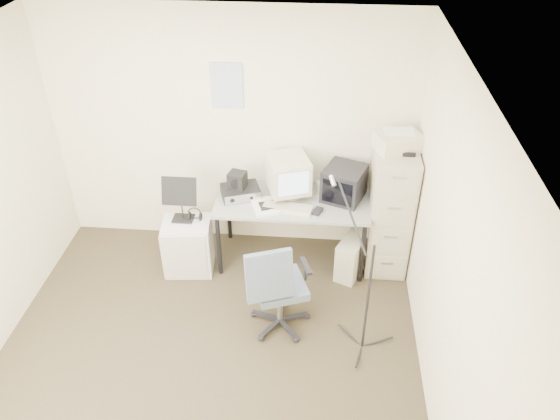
# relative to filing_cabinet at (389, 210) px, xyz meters

# --- Properties ---
(floor) EXTENTS (3.60, 3.60, 0.01)m
(floor) POSITION_rel_filing_cabinet_xyz_m (-1.58, -1.48, -0.66)
(floor) COLOR #44392A
(floor) RESTS_ON ground
(ceiling) EXTENTS (3.60, 3.60, 0.01)m
(ceiling) POSITION_rel_filing_cabinet_xyz_m (-1.58, -1.48, 1.85)
(ceiling) COLOR white
(ceiling) RESTS_ON ground
(wall_back) EXTENTS (3.60, 0.02, 2.50)m
(wall_back) POSITION_rel_filing_cabinet_xyz_m (-1.58, 0.32, 0.60)
(wall_back) COLOR #F9F2C0
(wall_back) RESTS_ON ground
(wall_right) EXTENTS (0.02, 3.60, 2.50)m
(wall_right) POSITION_rel_filing_cabinet_xyz_m (0.22, -1.48, 0.60)
(wall_right) COLOR #F9F2C0
(wall_right) RESTS_ON ground
(wall_calendar) EXTENTS (0.30, 0.02, 0.44)m
(wall_calendar) POSITION_rel_filing_cabinet_xyz_m (-1.60, 0.31, 1.10)
(wall_calendar) COLOR white
(wall_calendar) RESTS_ON wall_back
(filing_cabinet) EXTENTS (0.40, 0.60, 1.30)m
(filing_cabinet) POSITION_rel_filing_cabinet_xyz_m (0.00, 0.00, 0.00)
(filing_cabinet) COLOR beige
(filing_cabinet) RESTS_ON floor
(printer) EXTENTS (0.48, 0.41, 0.15)m
(printer) POSITION_rel_filing_cabinet_xyz_m (0.00, 0.03, 0.73)
(printer) COLOR beige
(printer) RESTS_ON filing_cabinet
(desk) EXTENTS (1.50, 0.70, 0.73)m
(desk) POSITION_rel_filing_cabinet_xyz_m (-0.95, -0.03, -0.29)
(desk) COLOR gray
(desk) RESTS_ON floor
(crt_monitor) EXTENTS (0.48, 0.49, 0.41)m
(crt_monitor) POSITION_rel_filing_cabinet_xyz_m (-1.00, 0.05, 0.29)
(crt_monitor) COLOR beige
(crt_monitor) RESTS_ON desk
(crt_tv) EXTENTS (0.47, 0.48, 0.33)m
(crt_tv) POSITION_rel_filing_cabinet_xyz_m (-0.46, 0.06, 0.24)
(crt_tv) COLOR black
(crt_tv) RESTS_ON desk
(desk_speaker) EXTENTS (0.10, 0.10, 0.16)m
(desk_speaker) POSITION_rel_filing_cabinet_xyz_m (-0.67, 0.06, 0.16)
(desk_speaker) COLOR beige
(desk_speaker) RESTS_ON desk
(keyboard) EXTENTS (0.51, 0.25, 0.03)m
(keyboard) POSITION_rel_filing_cabinet_xyz_m (-1.00, -0.19, 0.09)
(keyboard) COLOR beige
(keyboard) RESTS_ON desk
(mouse) EXTENTS (0.11, 0.13, 0.03)m
(mouse) POSITION_rel_filing_cabinet_xyz_m (-0.70, -0.23, 0.10)
(mouse) COLOR black
(mouse) RESTS_ON desk
(radio_receiver) EXTENTS (0.43, 0.37, 0.10)m
(radio_receiver) POSITION_rel_filing_cabinet_xyz_m (-1.46, -0.01, 0.13)
(radio_receiver) COLOR black
(radio_receiver) RESTS_ON desk
(radio_speaker) EXTENTS (0.19, 0.19, 0.16)m
(radio_speaker) POSITION_rel_filing_cabinet_xyz_m (-1.49, -0.00, 0.26)
(radio_speaker) COLOR black
(radio_speaker) RESTS_ON radio_receiver
(papers) EXTENTS (0.32, 0.37, 0.02)m
(papers) POSITION_rel_filing_cabinet_xyz_m (-1.20, -0.18, 0.09)
(papers) COLOR white
(papers) RESTS_ON desk
(pc_tower) EXTENTS (0.37, 0.49, 0.42)m
(pc_tower) POSITION_rel_filing_cabinet_xyz_m (-0.33, -0.20, -0.44)
(pc_tower) COLOR beige
(pc_tower) RESTS_ON floor
(office_chair) EXTENTS (0.71, 0.71, 0.96)m
(office_chair) POSITION_rel_filing_cabinet_xyz_m (-0.99, -0.98, -0.17)
(office_chair) COLOR #535D6A
(office_chair) RESTS_ON floor
(side_cart) EXTENTS (0.49, 0.41, 0.57)m
(side_cart) POSITION_rel_filing_cabinet_xyz_m (-1.97, -0.28, -0.36)
(side_cart) COLOR silver
(side_cart) RESTS_ON floor
(music_stand) EXTENTS (0.35, 0.20, 0.49)m
(music_stand) POSITION_rel_filing_cabinet_xyz_m (-2.01, -0.22, 0.16)
(music_stand) COLOR black
(music_stand) RESTS_ON side_cart
(headphones) EXTENTS (0.17, 0.17, 0.03)m
(headphones) POSITION_rel_filing_cabinet_xyz_m (-1.89, -0.21, -0.03)
(headphones) COLOR black
(headphones) RESTS_ON side_cart
(mic_stand) EXTENTS (0.03, 0.03, 1.46)m
(mic_stand) POSITION_rel_filing_cabinet_xyz_m (-0.26, -1.18, 0.08)
(mic_stand) COLOR black
(mic_stand) RESTS_ON floor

